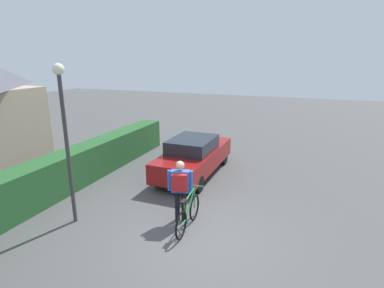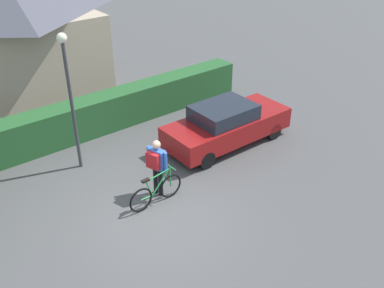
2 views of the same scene
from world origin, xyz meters
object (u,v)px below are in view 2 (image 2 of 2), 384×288
(bicycle, at_px, (156,192))
(street_lamp, at_px, (69,85))
(person_rider, at_px, (156,163))
(parked_car_near, at_px, (226,124))

(bicycle, distance_m, street_lamp, 3.86)
(person_rider, height_order, street_lamp, street_lamp)
(bicycle, height_order, person_rider, person_rider)
(parked_car_near, relative_size, person_rider, 2.57)
(parked_car_near, xyz_separation_m, street_lamp, (-4.43, 1.77, 1.96))
(parked_car_near, bearing_deg, street_lamp, 158.26)
(bicycle, height_order, street_lamp, street_lamp)
(parked_car_near, height_order, bicycle, parked_car_near)
(parked_car_near, bearing_deg, person_rider, -165.14)
(parked_car_near, xyz_separation_m, person_rider, (-3.39, -0.90, 0.30))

